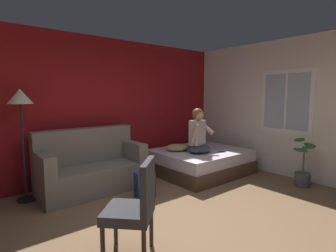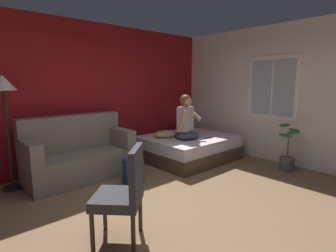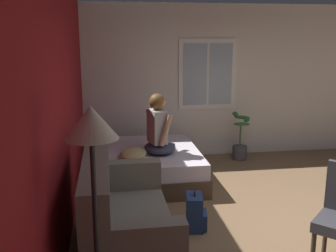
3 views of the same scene
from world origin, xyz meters
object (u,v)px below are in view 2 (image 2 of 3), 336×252
(couch, at_px, (78,155))
(potted_plant, at_px, (288,154))
(backpack, at_px, (134,172))
(side_chair, at_px, (124,191))
(throw_pillow, at_px, (165,134))
(person_seated, at_px, (186,121))
(bed, at_px, (188,148))
(floor_lamp, at_px, (4,94))
(cell_phone, at_px, (209,138))

(couch, distance_m, potted_plant, 3.70)
(couch, bearing_deg, backpack, -57.68)
(potted_plant, bearing_deg, side_chair, 177.73)
(throw_pillow, bearing_deg, person_seated, -60.98)
(bed, height_order, throw_pillow, throw_pillow)
(side_chair, xyz_separation_m, floor_lamp, (-0.54, 2.25, 0.90))
(side_chair, relative_size, cell_phone, 6.81)
(person_seated, height_order, cell_phone, person_seated)
(couch, bearing_deg, person_seated, -17.19)
(side_chair, height_order, potted_plant, side_chair)
(cell_phone, bearing_deg, person_seated, -116.94)
(bed, bearing_deg, throw_pillow, 150.40)
(side_chair, bearing_deg, cell_phone, 23.07)
(bed, distance_m, person_seated, 0.65)
(bed, relative_size, side_chair, 1.83)
(bed, relative_size, potted_plant, 2.12)
(couch, bearing_deg, throw_pillow, -7.34)
(throw_pillow, bearing_deg, floor_lamp, 171.12)
(couch, relative_size, cell_phone, 11.84)
(couch, bearing_deg, potted_plant, -36.35)
(bed, bearing_deg, couch, 167.90)
(side_chair, xyz_separation_m, person_seated, (2.37, 1.45, 0.30))
(couch, xyz_separation_m, person_seated, (1.96, -0.61, 0.44))
(floor_lamp, xyz_separation_m, potted_plant, (3.93, -2.39, -1.13))
(throw_pillow, xyz_separation_m, floor_lamp, (-2.70, 0.42, 0.88))
(bed, distance_m, throw_pillow, 0.58)
(potted_plant, bearing_deg, backpack, 151.10)
(side_chair, xyz_separation_m, cell_phone, (2.76, 1.18, -0.05))
(side_chair, relative_size, backpack, 2.14)
(side_chair, bearing_deg, backpack, 52.23)
(person_seated, relative_size, cell_phone, 6.08)
(backpack, bearing_deg, potted_plant, -28.90)
(cell_phone, height_order, floor_lamp, floor_lamp)
(side_chair, height_order, person_seated, person_seated)
(bed, xyz_separation_m, cell_phone, (0.18, -0.41, 0.25))
(couch, relative_size, potted_plant, 2.01)
(person_seated, relative_size, floor_lamp, 0.51)
(person_seated, bearing_deg, floor_lamp, 164.58)
(couch, distance_m, throw_pillow, 1.77)
(bed, xyz_separation_m, potted_plant, (0.81, -1.73, 0.07))
(bed, xyz_separation_m, person_seated, (-0.21, -0.14, 0.60))
(bed, relative_size, person_seated, 2.05)
(bed, xyz_separation_m, backpack, (-1.64, -0.38, -0.04))
(floor_lamp, bearing_deg, potted_plant, -31.28)
(couch, xyz_separation_m, cell_phone, (2.36, -0.88, 0.09))
(side_chair, relative_size, person_seated, 1.12)
(person_seated, bearing_deg, potted_plant, -57.32)
(cell_phone, bearing_deg, couch, -102.81)
(person_seated, distance_m, floor_lamp, 3.08)
(throw_pillow, xyz_separation_m, potted_plant, (1.23, -1.97, -0.25))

